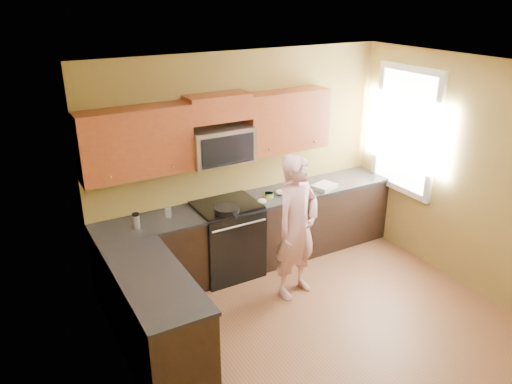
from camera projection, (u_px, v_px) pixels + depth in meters
floor at (334, 335)px, 5.18m from camera, size 4.00×4.00×0.00m
ceiling at (353, 74)px, 4.15m from camera, size 4.00×4.00×0.00m
wall_back at (242, 160)px, 6.27m from camera, size 4.00×0.00×4.00m
wall_left at (135, 276)px, 3.75m from camera, size 0.00×4.00×4.00m
wall_right at (482, 181)px, 5.58m from camera, size 0.00×4.00×4.00m
cabinet_back_run at (254, 233)px, 6.37m from camera, size 4.00×0.60×0.88m
cabinet_left_run at (156, 320)px, 4.71m from camera, size 0.60×1.60×0.88m
countertop_back at (254, 201)px, 6.19m from camera, size 4.00×0.62×0.04m
countertop_left at (153, 278)px, 4.54m from camera, size 0.62×1.60×0.04m
stove at (227, 239)px, 6.16m from camera, size 0.76×0.65×0.95m
microwave at (221, 162)px, 5.89m from camera, size 0.76×0.40×0.42m
upper_cab_left at (139, 175)px, 5.46m from camera, size 1.22×0.33×0.75m
upper_cab_right at (285, 149)px, 6.34m from camera, size 1.12×0.33×0.75m
upper_cab_over_mw at (218, 107)px, 5.67m from camera, size 0.76×0.33×0.30m
window at (406, 131)px, 6.42m from camera, size 0.06×1.06×1.66m
woman at (297, 227)px, 5.60m from camera, size 0.71×0.55×1.71m
frying_pan at (227, 212)px, 5.76m from camera, size 0.34×0.54×0.07m
butter_tub at (269, 197)px, 6.24m from camera, size 0.13×0.13×0.08m
toast_slice at (298, 196)px, 6.27m from camera, size 0.11×0.11×0.01m
napkin_a at (262, 201)px, 6.05m from camera, size 0.11×0.12×0.06m
napkin_b at (280, 192)px, 6.31m from camera, size 0.14×0.15×0.07m
dish_towel at (324, 186)px, 6.52m from camera, size 0.36×0.32×0.05m
travel_mug at (137, 228)px, 5.44m from camera, size 0.11×0.11×0.18m
glass_c at (168, 212)px, 5.68m from camera, size 0.08×0.08×0.12m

